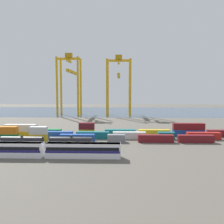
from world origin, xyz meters
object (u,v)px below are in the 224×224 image
at_px(shipping_container_7, 196,139).
at_px(shipping_container_17, 87,133).
at_px(shipping_container_20, 154,133).
at_px(gantry_crane_west, 70,78).
at_px(passenger_train, 45,149).
at_px(shipping_container_23, 223,133).
at_px(shipping_container_2, 39,138).
at_px(shipping_container_6, 156,138).
at_px(shipping_container_19, 120,133).
at_px(shipping_container_8, 21,135).
at_px(shipping_container_21, 188,133).
at_px(freight_tank_row, 22,143).
at_px(gantry_crane_central, 119,80).
at_px(shipping_container_12, 129,135).

bearing_deg(shipping_container_7, shipping_container_17, 164.04).
xyz_separation_m(shipping_container_20, gantry_crane_west, (-51.04, 85.72, 26.53)).
bearing_deg(shipping_container_17, passenger_train, -102.38).
xyz_separation_m(shipping_container_20, shipping_container_23, (26.59, 0.00, 0.00)).
xyz_separation_m(shipping_container_2, shipping_container_7, (54.56, 0.00, 0.00)).
relative_size(shipping_container_17, shipping_container_23, 0.50).
distance_m(shipping_container_6, shipping_container_19, 16.57).
bearing_deg(shipping_container_7, shipping_container_6, 180.00).
relative_size(passenger_train, shipping_container_20, 3.35).
xyz_separation_m(shipping_container_8, shipping_container_20, (50.72, 5.60, 0.00)).
bearing_deg(shipping_container_20, shipping_container_23, 0.00).
relative_size(passenger_train, shipping_container_21, 3.35).
height_order(shipping_container_6, shipping_container_21, same).
relative_size(shipping_container_17, shipping_container_20, 0.50).
relative_size(passenger_train, gantry_crane_west, 0.89).
xyz_separation_m(shipping_container_7, shipping_container_20, (-12.56, 11.20, 0.00)).
height_order(shipping_container_2, shipping_container_7, same).
relative_size(shipping_container_2, shipping_container_19, 0.50).
bearing_deg(shipping_container_21, shipping_container_7, -93.78).
xyz_separation_m(freight_tank_row, gantry_crane_west, (-7.78, 108.09, 25.88)).
height_order(passenger_train, gantry_crane_central, gantry_crane_central).
distance_m(freight_tank_row, shipping_container_2, 11.27).
bearing_deg(shipping_container_19, gantry_crane_west, 113.77).
height_order(shipping_container_6, gantry_crane_central, gantry_crane_central).
distance_m(freight_tank_row, gantry_crane_west, 111.42).
relative_size(shipping_container_8, shipping_container_12, 1.00).
distance_m(shipping_container_7, gantry_crane_west, 118.92).
bearing_deg(shipping_container_8, shipping_container_20, 6.30).
relative_size(freight_tank_row, shipping_container_2, 7.11).
height_order(shipping_container_23, gantry_crane_west, gantry_crane_west).
bearing_deg(shipping_container_2, shipping_container_6, 0.00).
xyz_separation_m(shipping_container_21, gantry_crane_central, (-27.79, 85.19, 25.14)).
relative_size(shipping_container_2, shipping_container_7, 0.50).
distance_m(passenger_train, shipping_container_7, 50.19).
distance_m(shipping_container_19, shipping_container_23, 39.89).
xyz_separation_m(shipping_container_17, shipping_container_21, (39.89, 0.00, 0.00)).
bearing_deg(shipping_container_19, shipping_container_21, 0.00).
xyz_separation_m(shipping_container_6, shipping_container_21, (14.38, 11.20, 0.00)).
relative_size(shipping_container_19, shipping_container_23, 1.00).
height_order(shipping_container_2, shipping_container_20, same).
relative_size(freight_tank_row, gantry_crane_west, 0.94).
distance_m(shipping_container_21, shipping_container_23, 13.30).
height_order(shipping_container_7, gantry_crane_central, gantry_crane_central).
bearing_deg(shipping_container_2, shipping_container_8, 147.30).
height_order(shipping_container_12, shipping_container_20, same).
distance_m(shipping_container_6, shipping_container_7, 13.64).
height_order(shipping_container_19, shipping_container_23, same).
height_order(passenger_train, shipping_container_19, passenger_train).
xyz_separation_m(freight_tank_row, shipping_container_7, (55.82, 11.18, -0.64)).
xyz_separation_m(shipping_container_19, shipping_container_20, (13.30, 0.00, 0.00)).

